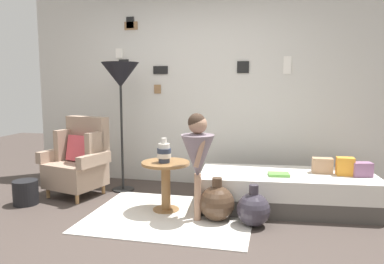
{
  "coord_description": "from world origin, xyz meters",
  "views": [
    {
      "loc": [
        1.05,
        -2.97,
        1.38
      ],
      "look_at": [
        0.15,
        0.95,
        0.85
      ],
      "focal_mm": 34.21,
      "sensor_mm": 36.0,
      "label": 1
    }
  ],
  "objects_px": {
    "side_table": "(166,176)",
    "demijohn_far": "(253,209)",
    "demijohn_near": "(217,203)",
    "daybed": "(287,191)",
    "vase_striped": "(164,152)",
    "book_on_daybed": "(279,174)",
    "floor_lamp": "(120,79)",
    "magazine_basket": "(26,192)",
    "armchair": "(79,160)",
    "person_child": "(198,153)"
  },
  "relations": [
    {
      "from": "side_table",
      "to": "demijohn_far",
      "type": "relative_size",
      "value": 1.32
    },
    {
      "from": "demijohn_near",
      "to": "demijohn_far",
      "type": "height_order",
      "value": "demijohn_near"
    },
    {
      "from": "daybed",
      "to": "vase_striped",
      "type": "distance_m",
      "value": 1.43
    },
    {
      "from": "daybed",
      "to": "vase_striped",
      "type": "height_order",
      "value": "vase_striped"
    },
    {
      "from": "side_table",
      "to": "book_on_daybed",
      "type": "height_order",
      "value": "side_table"
    },
    {
      "from": "demijohn_far",
      "to": "floor_lamp",
      "type": "bearing_deg",
      "value": 154.01
    },
    {
      "from": "floor_lamp",
      "to": "magazine_basket",
      "type": "distance_m",
      "value": 1.75
    },
    {
      "from": "armchair",
      "to": "vase_striped",
      "type": "xyz_separation_m",
      "value": [
        1.23,
        -0.37,
        0.22
      ]
    },
    {
      "from": "floor_lamp",
      "to": "demijohn_near",
      "type": "bearing_deg",
      "value": -29.83
    },
    {
      "from": "book_on_daybed",
      "to": "demijohn_far",
      "type": "xyz_separation_m",
      "value": [
        -0.24,
        -0.47,
        -0.25
      ]
    },
    {
      "from": "person_child",
      "to": "daybed",
      "type": "bearing_deg",
      "value": 31.48
    },
    {
      "from": "armchair",
      "to": "vase_striped",
      "type": "bearing_deg",
      "value": -16.87
    },
    {
      "from": "vase_striped",
      "to": "person_child",
      "type": "xyz_separation_m",
      "value": [
        0.4,
        -0.13,
        0.04
      ]
    },
    {
      "from": "daybed",
      "to": "floor_lamp",
      "type": "distance_m",
      "value": 2.42
    },
    {
      "from": "demijohn_near",
      "to": "demijohn_far",
      "type": "distance_m",
      "value": 0.38
    },
    {
      "from": "demijohn_far",
      "to": "magazine_basket",
      "type": "height_order",
      "value": "demijohn_far"
    },
    {
      "from": "armchair",
      "to": "floor_lamp",
      "type": "relative_size",
      "value": 0.59
    },
    {
      "from": "person_child",
      "to": "magazine_basket",
      "type": "bearing_deg",
      "value": 179.65
    },
    {
      "from": "person_child",
      "to": "demijohn_far",
      "type": "bearing_deg",
      "value": -5.61
    },
    {
      "from": "daybed",
      "to": "vase_striped",
      "type": "xyz_separation_m",
      "value": [
        -1.29,
        -0.41,
        0.45
      ]
    },
    {
      "from": "side_table",
      "to": "person_child",
      "type": "distance_m",
      "value": 0.53
    },
    {
      "from": "side_table",
      "to": "armchair",
      "type": "bearing_deg",
      "value": 164.72
    },
    {
      "from": "vase_striped",
      "to": "demijohn_far",
      "type": "bearing_deg",
      "value": -11.19
    },
    {
      "from": "side_table",
      "to": "book_on_daybed",
      "type": "distance_m",
      "value": 1.22
    },
    {
      "from": "armchair",
      "to": "daybed",
      "type": "bearing_deg",
      "value": 0.98
    },
    {
      "from": "armchair",
      "to": "side_table",
      "type": "xyz_separation_m",
      "value": [
        1.23,
        -0.34,
        -0.05
      ]
    },
    {
      "from": "vase_striped",
      "to": "demijohn_far",
      "type": "distance_m",
      "value": 1.1
    },
    {
      "from": "daybed",
      "to": "side_table",
      "type": "xyz_separation_m",
      "value": [
        -1.29,
        -0.38,
        0.18
      ]
    },
    {
      "from": "side_table",
      "to": "vase_striped",
      "type": "bearing_deg",
      "value": -97.76
    },
    {
      "from": "side_table",
      "to": "vase_striped",
      "type": "relative_size",
      "value": 2.06
    },
    {
      "from": "floor_lamp",
      "to": "magazine_basket",
      "type": "relative_size",
      "value": 5.89
    },
    {
      "from": "demijohn_near",
      "to": "magazine_basket",
      "type": "relative_size",
      "value": 1.59
    },
    {
      "from": "armchair",
      "to": "side_table",
      "type": "height_order",
      "value": "armchair"
    },
    {
      "from": "book_on_daybed",
      "to": "floor_lamp",
      "type": "bearing_deg",
      "value": 169.1
    },
    {
      "from": "floor_lamp",
      "to": "magazine_basket",
      "type": "height_order",
      "value": "floor_lamp"
    },
    {
      "from": "armchair",
      "to": "vase_striped",
      "type": "height_order",
      "value": "armchair"
    },
    {
      "from": "person_child",
      "to": "vase_striped",
      "type": "bearing_deg",
      "value": 161.16
    },
    {
      "from": "person_child",
      "to": "book_on_daybed",
      "type": "bearing_deg",
      "value": 27.01
    },
    {
      "from": "armchair",
      "to": "floor_lamp",
      "type": "distance_m",
      "value": 1.14
    },
    {
      "from": "vase_striped",
      "to": "floor_lamp",
      "type": "height_order",
      "value": "floor_lamp"
    },
    {
      "from": "floor_lamp",
      "to": "demijohn_near",
      "type": "distance_m",
      "value": 2.02
    },
    {
      "from": "floor_lamp",
      "to": "book_on_daybed",
      "type": "distance_m",
      "value": 2.26
    },
    {
      "from": "side_table",
      "to": "vase_striped",
      "type": "distance_m",
      "value": 0.27
    },
    {
      "from": "side_table",
      "to": "floor_lamp",
      "type": "distance_m",
      "value": 1.45
    },
    {
      "from": "daybed",
      "to": "demijohn_near",
      "type": "height_order",
      "value": "demijohn_near"
    },
    {
      "from": "demijohn_far",
      "to": "person_child",
      "type": "bearing_deg",
      "value": 174.39
    },
    {
      "from": "armchair",
      "to": "book_on_daybed",
      "type": "height_order",
      "value": "armchair"
    },
    {
      "from": "vase_striped",
      "to": "person_child",
      "type": "distance_m",
      "value": 0.42
    },
    {
      "from": "person_child",
      "to": "demijohn_near",
      "type": "distance_m",
      "value": 0.55
    },
    {
      "from": "book_on_daybed",
      "to": "demijohn_far",
      "type": "height_order",
      "value": "book_on_daybed"
    }
  ]
}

